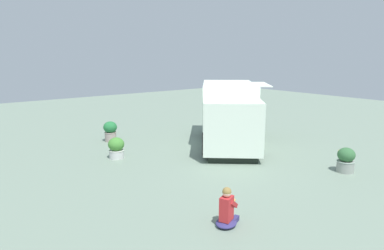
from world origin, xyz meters
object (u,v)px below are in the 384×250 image
planter_flowering_far (110,131)px  planter_flowering_side (346,160)px  person_customer (227,211)px  food_truck (229,116)px  planter_flowering_near (116,148)px

planter_flowering_far → planter_flowering_side: bearing=-63.1°
person_customer → planter_flowering_side: 5.33m
food_truck → person_customer: size_ratio=6.23×
food_truck → planter_flowering_near: food_truck is taller
planter_flowering_near → person_customer: bearing=-93.0°
planter_flowering_near → planter_flowering_far: planter_flowering_far is taller
planter_flowering_near → planter_flowering_far: bearing=69.8°
planter_flowering_near → planter_flowering_side: bearing=-49.0°
planter_flowering_far → planter_flowering_side: planter_flowering_far is taller
food_truck → planter_flowering_near: bearing=168.1°
food_truck → person_customer: food_truck is taller
person_customer → planter_flowering_far: (1.19, 8.39, 0.14)m
planter_flowering_far → planter_flowering_near: bearing=-110.2°
person_customer → planter_flowering_far: bearing=81.9°
planter_flowering_far → food_truck: bearing=-42.3°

